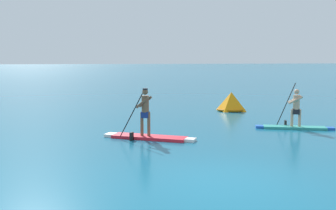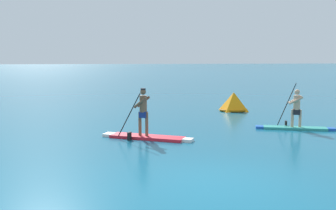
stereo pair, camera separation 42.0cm
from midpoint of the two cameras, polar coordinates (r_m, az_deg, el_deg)
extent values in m
plane|color=#145B7A|center=(9.36, 7.92, -10.99)|extent=(440.00, 440.00, 0.00)
cube|color=red|center=(14.15, -2.16, -4.66)|extent=(2.65, 1.98, 0.10)
cube|color=white|center=(14.76, -7.65, -4.24)|extent=(0.53, 0.58, 0.10)
cube|color=white|center=(13.68, 3.77, -5.06)|extent=(0.50, 0.52, 0.10)
cylinder|color=brown|center=(14.17, -3.21, -2.70)|extent=(0.11, 0.11, 0.85)
cylinder|color=brown|center=(14.07, -2.23, -2.76)|extent=(0.11, 0.11, 0.85)
cube|color=navy|center=(14.07, -2.73, -1.38)|extent=(0.34, 0.32, 0.22)
cylinder|color=brown|center=(14.02, -2.74, 0.17)|extent=(0.26, 0.26, 0.59)
sphere|color=brown|center=(13.98, -2.75, 1.92)|extent=(0.21, 0.21, 0.21)
cylinder|color=black|center=(13.97, -2.75, 2.31)|extent=(0.18, 0.18, 0.06)
cylinder|color=brown|center=(13.89, -3.17, 0.36)|extent=(0.46, 0.35, 0.45)
cylinder|color=brown|center=(14.17, -2.70, 0.49)|extent=(0.46, 0.35, 0.45)
cylinder|color=black|center=(13.80, -4.76, -1.43)|extent=(0.75, 0.50, 1.55)
cube|color=black|center=(13.93, -4.73, -4.56)|extent=(0.17, 0.21, 0.32)
cube|color=teal|center=(16.87, 18.49, -3.17)|extent=(2.50, 1.47, 0.10)
cube|color=blue|center=(16.74, 13.77, -3.10)|extent=(0.44, 0.48, 0.10)
cube|color=blue|center=(17.12, 23.11, -3.22)|extent=(0.42, 0.43, 0.10)
cylinder|color=tan|center=(16.80, 18.17, -1.82)|extent=(0.11, 0.11, 0.70)
cylinder|color=tan|center=(16.84, 19.18, -1.84)|extent=(0.11, 0.11, 0.70)
cube|color=black|center=(16.78, 18.71, -0.94)|extent=(0.32, 0.30, 0.22)
cylinder|color=tan|center=(16.74, 18.76, 0.34)|extent=(0.26, 0.26, 0.58)
sphere|color=tan|center=(16.70, 18.81, 1.78)|extent=(0.21, 0.21, 0.21)
cylinder|color=tan|center=(16.57, 18.67, 0.62)|extent=(0.53, 0.32, 0.38)
cylinder|color=tan|center=(16.87, 18.53, 0.72)|extent=(0.53, 0.32, 0.38)
cylinder|color=black|center=(17.08, 17.40, 0.05)|extent=(0.67, 0.31, 1.79)
cube|color=black|center=(17.20, 17.30, -2.72)|extent=(0.15, 0.22, 0.32)
pyramid|color=orange|center=(21.92, 9.98, 0.49)|extent=(1.82, 1.82, 1.02)
torus|color=#915407|center=(21.97, 9.95, -0.68)|extent=(1.53, 1.53, 0.12)
camera|label=1|loc=(0.21, -89.29, 0.08)|focal=42.29mm
camera|label=2|loc=(0.21, 90.71, -0.08)|focal=42.29mm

